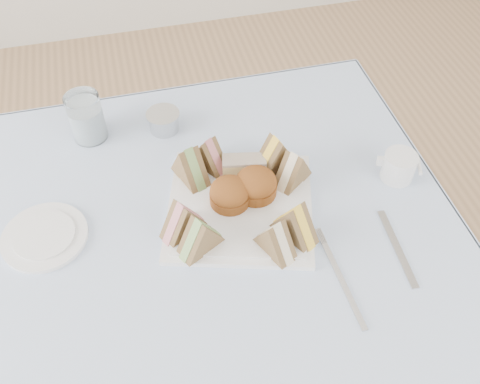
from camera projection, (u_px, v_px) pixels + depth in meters
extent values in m
cube|color=brown|center=(212.00, 346.00, 1.27)|extent=(0.90, 0.90, 0.74)
cube|color=silver|center=(204.00, 258.00, 0.99)|extent=(1.02, 1.02, 0.01)
cube|color=white|center=(240.00, 206.00, 1.06)|extent=(0.35, 0.35, 0.01)
cylinder|color=brown|center=(230.00, 193.00, 1.04)|extent=(0.10, 0.10, 0.05)
cylinder|color=brown|center=(256.00, 184.00, 1.06)|extent=(0.10, 0.10, 0.06)
cube|color=#D4C27E|center=(244.00, 166.00, 1.10)|extent=(0.09, 0.05, 0.04)
cylinder|color=white|center=(45.00, 237.00, 1.02)|extent=(0.19, 0.19, 0.01)
cylinder|color=white|center=(86.00, 117.00, 1.16)|extent=(0.09, 0.09, 0.11)
cylinder|color=#BBBBBB|center=(164.00, 122.00, 1.20)|extent=(0.08, 0.08, 0.04)
cube|color=#BBBBBB|center=(397.00, 248.00, 1.00)|extent=(0.03, 0.18, 0.00)
cube|color=#BBBBBB|center=(343.00, 284.00, 0.95)|extent=(0.02, 0.19, 0.00)
cylinder|color=white|center=(399.00, 166.00, 1.10)|extent=(0.09, 0.09, 0.06)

